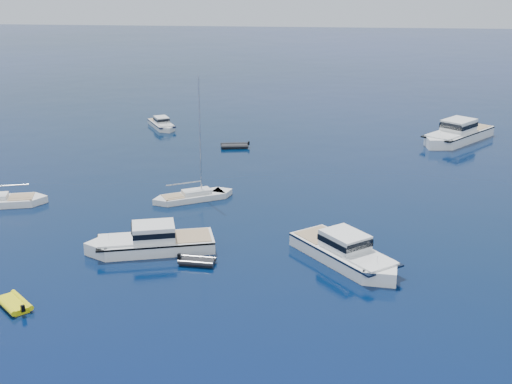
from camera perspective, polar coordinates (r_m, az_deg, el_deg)
ground at (r=39.28m, az=-6.23°, el=-15.32°), size 400.00×400.00×0.00m
motor_cruiser_right at (r=53.15m, az=7.44°, el=-5.74°), size 9.65×10.86×2.93m
motor_cruiser_centre at (r=55.26m, az=-8.61°, el=-4.80°), size 11.31×6.07×2.84m
motor_cruiser_distant at (r=90.50m, az=16.20°, el=4.07°), size 11.57×12.81×3.48m
motor_cruiser_horizon at (r=94.65m, az=-7.77°, el=5.28°), size 5.46×7.41×1.90m
sailboat_centre at (r=66.14m, az=-5.19°, el=-0.62°), size 8.36×5.96×12.29m
tender_yellow at (r=49.09m, az=-19.36°, el=-8.91°), size 3.55×3.54×0.95m
tender_grey_near at (r=52.51m, az=-4.86°, el=-5.96°), size 2.97×1.88×0.95m
tender_grey_far at (r=83.92m, az=-1.79°, el=3.69°), size 3.77×2.51×0.95m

